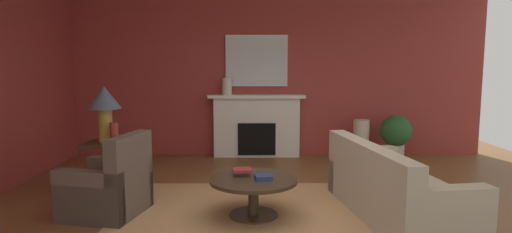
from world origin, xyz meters
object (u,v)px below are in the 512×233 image
object	(u,v)px
table_lamp	(105,103)
vase_tall_corner	(361,140)
fireplace	(257,127)
vase_mantel_left	(227,86)
potted_plant	(396,134)
side_table	(107,164)
coffee_table	(253,188)
vase_on_side_table	(114,133)
armchair_near_window	(109,189)
sofa	(392,191)
mantel_mirror	(257,61)

from	to	relation	value
table_lamp	vase_tall_corner	world-z (taller)	table_lamp
fireplace	table_lamp	xyz separation A→B (m)	(-2.03, -2.29, 0.67)
vase_mantel_left	potted_plant	distance (m)	3.18
vase_tall_corner	vase_mantel_left	world-z (taller)	vase_mantel_left
vase_mantel_left	potted_plant	world-z (taller)	vase_mantel_left
table_lamp	side_table	bearing A→B (deg)	14.04
coffee_table	side_table	bearing A→B (deg)	155.18
side_table	vase_on_side_table	size ratio (longest dim) A/B	2.48
coffee_table	vase_mantel_left	distance (m)	3.34
table_lamp	vase_on_side_table	size ratio (longest dim) A/B	2.65
fireplace	potted_plant	distance (m)	2.53
armchair_near_window	vase_tall_corner	world-z (taller)	armchair_near_window
vase_on_side_table	armchair_near_window	bearing A→B (deg)	-78.13
coffee_table	fireplace	bearing A→B (deg)	88.89
sofa	mantel_mirror	bearing A→B (deg)	114.49
sofa	fireplace	bearing A→B (deg)	115.29
vase_tall_corner	side_table	bearing A→B (deg)	-153.14
coffee_table	sofa	bearing A→B (deg)	-0.39
vase_tall_corner	vase_mantel_left	xyz separation A→B (m)	(-2.45, 0.25, 0.96)
vase_mantel_left	vase_on_side_table	size ratio (longest dim) A/B	1.12
coffee_table	potted_plant	xyz separation A→B (m)	(2.56, 2.81, 0.16)
sofa	vase_on_side_table	bearing A→B (deg)	166.72
armchair_near_window	vase_tall_corner	size ratio (longest dim) A/B	1.30
fireplace	armchair_near_window	bearing A→B (deg)	-118.96
table_lamp	potted_plant	world-z (taller)	table_lamp
mantel_mirror	potted_plant	xyz separation A→B (m)	(2.50, -0.51, -1.31)
fireplace	vase_tall_corner	size ratio (longest dim) A/B	2.45
sofa	coffee_table	xyz separation A→B (m)	(-1.58, 0.01, 0.04)
armchair_near_window	table_lamp	size ratio (longest dim) A/B	1.28
sofa	vase_on_side_table	xyz separation A→B (m)	(-3.40, 0.80, 0.54)
fireplace	potted_plant	size ratio (longest dim) A/B	2.16
mantel_mirror	vase_tall_corner	world-z (taller)	mantel_mirror
mantel_mirror	vase_mantel_left	world-z (taller)	mantel_mirror
vase_tall_corner	coffee_table	bearing A→B (deg)	-124.04
armchair_near_window	side_table	world-z (taller)	armchair_near_window
potted_plant	vase_mantel_left	bearing A→B (deg)	173.64
fireplace	potted_plant	xyz separation A→B (m)	(2.50, -0.39, -0.06)
coffee_table	vase_tall_corner	bearing A→B (deg)	55.96
vase_tall_corner	armchair_near_window	bearing A→B (deg)	-142.07
fireplace	armchair_near_window	world-z (taller)	fireplace
fireplace	mantel_mirror	world-z (taller)	mantel_mirror
fireplace	vase_mantel_left	xyz separation A→B (m)	(-0.55, -0.05, 0.77)
table_lamp	vase_mantel_left	distance (m)	2.69
table_lamp	vase_tall_corner	size ratio (longest dim) A/B	1.02
mantel_mirror	side_table	distance (m)	3.45
coffee_table	vase_on_side_table	size ratio (longest dim) A/B	3.54
mantel_mirror	table_lamp	distance (m)	3.21
potted_plant	vase_tall_corner	bearing A→B (deg)	171.45
armchair_near_window	vase_mantel_left	bearing A→B (deg)	69.00
vase_tall_corner	vase_mantel_left	bearing A→B (deg)	174.17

